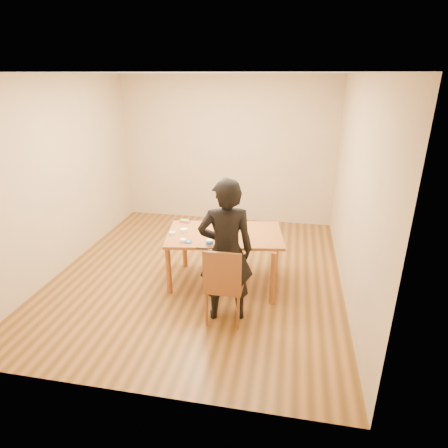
% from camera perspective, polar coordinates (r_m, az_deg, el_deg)
% --- Properties ---
extents(room_shell, '(4.00, 4.50, 2.70)m').
position_cam_1_polar(room_shell, '(5.29, -3.23, 7.23)').
color(room_shell, brown).
rests_on(room_shell, ground).
extents(dining_table, '(1.61, 1.11, 0.04)m').
position_cam_1_polar(dining_table, '(4.90, 0.11, -1.63)').
color(dining_table, brown).
rests_on(dining_table, floor).
extents(dining_chair, '(0.42, 0.42, 0.04)m').
position_cam_1_polar(dining_chair, '(4.33, 0.18, -9.22)').
color(dining_chair, brown).
rests_on(dining_chair, floor).
extents(cake_plate, '(0.26, 0.26, 0.02)m').
position_cam_1_polar(cake_plate, '(4.97, 0.29, -0.96)').
color(cake_plate, '#CC0D42').
rests_on(cake_plate, dining_table).
extents(cake, '(0.21, 0.21, 0.07)m').
position_cam_1_polar(cake, '(4.95, 0.29, -0.50)').
color(cake, white).
rests_on(cake, cake_plate).
extents(frosting_dome, '(0.21, 0.21, 0.03)m').
position_cam_1_polar(frosting_dome, '(4.93, 0.29, -0.00)').
color(frosting_dome, white).
rests_on(frosting_dome, cake).
extents(frosting_tub, '(0.08, 0.08, 0.07)m').
position_cam_1_polar(frosting_tub, '(4.55, -2.21, -2.82)').
color(frosting_tub, white).
rests_on(frosting_tub, dining_table).
extents(frosting_lid, '(0.10, 0.10, 0.01)m').
position_cam_1_polar(frosting_lid, '(4.65, -5.46, -2.77)').
color(frosting_lid, '#18449F').
rests_on(frosting_lid, dining_table).
extents(frosting_dollop, '(0.04, 0.04, 0.02)m').
position_cam_1_polar(frosting_dollop, '(4.65, -5.46, -2.62)').
color(frosting_dollop, white).
rests_on(frosting_dollop, frosting_lid).
extents(ramekin_green, '(0.08, 0.08, 0.04)m').
position_cam_1_polar(ramekin_green, '(4.67, -6.24, -2.52)').
color(ramekin_green, white).
rests_on(ramekin_green, dining_table).
extents(ramekin_yellow, '(0.09, 0.09, 0.04)m').
position_cam_1_polar(ramekin_yellow, '(4.96, -6.10, -0.96)').
color(ramekin_yellow, white).
rests_on(ramekin_yellow, dining_table).
extents(ramekin_multi, '(0.08, 0.08, 0.04)m').
position_cam_1_polar(ramekin_multi, '(4.90, -7.87, -1.41)').
color(ramekin_multi, white).
rests_on(ramekin_multi, dining_table).
extents(candy_box_pink, '(0.14, 0.08, 0.02)m').
position_cam_1_polar(candy_box_pink, '(5.27, -5.96, 0.33)').
color(candy_box_pink, '#D83399').
rests_on(candy_box_pink, dining_table).
extents(candy_box_green, '(0.12, 0.07, 0.02)m').
position_cam_1_polar(candy_box_green, '(5.27, -6.01, 0.55)').
color(candy_box_green, green).
rests_on(candy_box_green, candy_box_pink).
extents(spatula, '(0.15, 0.03, 0.01)m').
position_cam_1_polar(spatula, '(4.48, -3.36, -3.72)').
color(spatula, black).
rests_on(spatula, dining_table).
extents(person, '(0.70, 0.54, 1.70)m').
position_cam_1_polar(person, '(4.18, 0.30, -4.21)').
color(person, black).
rests_on(person, floor).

